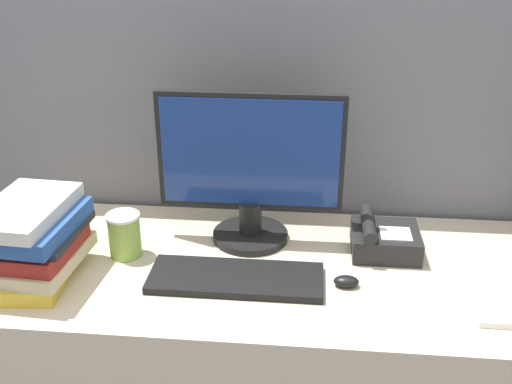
% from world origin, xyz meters
% --- Properties ---
extents(cubicle_panel_rear, '(1.93, 0.04, 1.51)m').
position_xyz_m(cubicle_panel_rear, '(0.00, 0.69, 0.75)').
color(cubicle_panel_rear, slate).
rests_on(cubicle_panel_rear, ground_plane).
extents(desk, '(1.53, 0.65, 0.73)m').
position_xyz_m(desk, '(0.00, 0.33, 0.37)').
color(desk, beige).
rests_on(desk, ground_plane).
extents(monitor, '(0.52, 0.22, 0.43)m').
position_xyz_m(monitor, '(-0.05, 0.47, 0.94)').
color(monitor, black).
rests_on(monitor, desk).
extents(keyboard, '(0.45, 0.16, 0.02)m').
position_xyz_m(keyboard, '(-0.07, 0.24, 0.74)').
color(keyboard, black).
rests_on(keyboard, desk).
extents(mouse, '(0.06, 0.04, 0.03)m').
position_xyz_m(mouse, '(0.21, 0.25, 0.75)').
color(mouse, black).
rests_on(mouse, desk).
extents(coffee_cup, '(0.09, 0.09, 0.12)m').
position_xyz_m(coffee_cup, '(-0.39, 0.35, 0.80)').
color(coffee_cup, '#8CB247').
rests_on(coffee_cup, desk).
extents(book_stack, '(0.26, 0.30, 0.21)m').
position_xyz_m(book_stack, '(-0.59, 0.22, 0.84)').
color(book_stack, gold).
rests_on(book_stack, desk).
extents(desk_telephone, '(0.18, 0.18, 0.10)m').
position_xyz_m(desk_telephone, '(0.32, 0.43, 0.77)').
color(desk_telephone, black).
rests_on(desk_telephone, desk).
extents(paper_pile, '(0.18, 0.23, 0.02)m').
position_xyz_m(paper_pile, '(0.60, 0.22, 0.74)').
color(paper_pile, white).
rests_on(paper_pile, desk).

